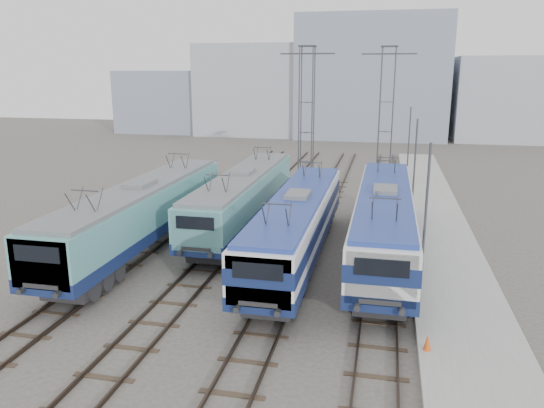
{
  "coord_description": "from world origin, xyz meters",
  "views": [
    {
      "loc": [
        6.69,
        -22.34,
        10.11
      ],
      "look_at": [
        0.31,
        7.0,
        2.5
      ],
      "focal_mm": 35.0,
      "sensor_mm": 36.0,
      "label": 1
    }
  ],
  "objects_px": {
    "catenary_tower_east": "(386,112)",
    "mast_rear": "(409,147)",
    "mast_mid": "(414,171)",
    "safety_cone": "(427,342)",
    "locomotive_far_left": "(140,212)",
    "mast_front": "(425,219)",
    "catenary_tower_west": "(306,113)",
    "locomotive_far_right": "(384,218)",
    "locomotive_center_right": "(297,222)",
    "locomotive_center_left": "(243,195)"
  },
  "relations": [
    {
      "from": "mast_front",
      "to": "catenary_tower_west",
      "type": "bearing_deg",
      "value": 113.27
    },
    {
      "from": "mast_front",
      "to": "locomotive_far_right",
      "type": "bearing_deg",
      "value": 116.19
    },
    {
      "from": "mast_front",
      "to": "mast_mid",
      "type": "height_order",
      "value": "same"
    },
    {
      "from": "locomotive_center_right",
      "to": "catenary_tower_east",
      "type": "relative_size",
      "value": 1.49
    },
    {
      "from": "locomotive_center_left",
      "to": "mast_rear",
      "type": "xyz_separation_m",
      "value": [
        10.85,
        16.14,
        1.26
      ]
    },
    {
      "from": "mast_front",
      "to": "mast_rear",
      "type": "relative_size",
      "value": 1.0
    },
    {
      "from": "locomotive_center_right",
      "to": "locomotive_far_right",
      "type": "xyz_separation_m",
      "value": [
        4.5,
        1.43,
        0.1
      ]
    },
    {
      "from": "locomotive_far_left",
      "to": "mast_rear",
      "type": "xyz_separation_m",
      "value": [
        15.35,
        21.66,
        1.18
      ]
    },
    {
      "from": "locomotive_far_right",
      "to": "catenary_tower_west",
      "type": "distance_m",
      "value": 18.09
    },
    {
      "from": "locomotive_center_right",
      "to": "catenary_tower_east",
      "type": "bearing_deg",
      "value": 77.8
    },
    {
      "from": "locomotive_far_left",
      "to": "mast_front",
      "type": "relative_size",
      "value": 2.67
    },
    {
      "from": "catenary_tower_west",
      "to": "locomotive_center_left",
      "type": "bearing_deg",
      "value": -100.5
    },
    {
      "from": "mast_front",
      "to": "catenary_tower_east",
      "type": "bearing_deg",
      "value": 95.45
    },
    {
      "from": "mast_front",
      "to": "safety_cone",
      "type": "distance_m",
      "value": 6.93
    },
    {
      "from": "mast_front",
      "to": "locomotive_far_left",
      "type": "bearing_deg",
      "value": 171.32
    },
    {
      "from": "mast_rear",
      "to": "safety_cone",
      "type": "xyz_separation_m",
      "value": [
        -0.1,
        -30.3,
        -2.9
      ]
    },
    {
      "from": "locomotive_far_left",
      "to": "mast_mid",
      "type": "relative_size",
      "value": 2.67
    },
    {
      "from": "locomotive_center_right",
      "to": "mast_mid",
      "type": "distance_m",
      "value": 11.63
    },
    {
      "from": "mast_mid",
      "to": "safety_cone",
      "type": "distance_m",
      "value": 18.52
    },
    {
      "from": "locomotive_center_right",
      "to": "mast_front",
      "type": "xyz_separation_m",
      "value": [
        6.35,
        -2.34,
        1.22
      ]
    },
    {
      "from": "mast_front",
      "to": "safety_cone",
      "type": "relative_size",
      "value": 11.49
    },
    {
      "from": "catenary_tower_east",
      "to": "mast_mid",
      "type": "relative_size",
      "value": 1.71
    },
    {
      "from": "locomotive_center_right",
      "to": "catenary_tower_west",
      "type": "relative_size",
      "value": 1.49
    },
    {
      "from": "locomotive_far_left",
      "to": "locomotive_center_right",
      "type": "xyz_separation_m",
      "value": [
        9.0,
        -0.01,
        -0.04
      ]
    },
    {
      "from": "mast_mid",
      "to": "locomotive_center_left",
      "type": "bearing_deg",
      "value": -159.1
    },
    {
      "from": "catenary_tower_east",
      "to": "safety_cone",
      "type": "relative_size",
      "value": 19.69
    },
    {
      "from": "locomotive_center_right",
      "to": "mast_rear",
      "type": "bearing_deg",
      "value": 73.66
    },
    {
      "from": "locomotive_far_left",
      "to": "locomotive_far_right",
      "type": "relative_size",
      "value": 1.0
    },
    {
      "from": "locomotive_center_right",
      "to": "locomotive_far_right",
      "type": "distance_m",
      "value": 4.72
    },
    {
      "from": "catenary_tower_west",
      "to": "mast_front",
      "type": "distance_m",
      "value": 22.0
    },
    {
      "from": "locomotive_far_left",
      "to": "safety_cone",
      "type": "xyz_separation_m",
      "value": [
        15.25,
        -8.64,
        -1.72
      ]
    },
    {
      "from": "catenary_tower_east",
      "to": "mast_rear",
      "type": "distance_m",
      "value": 4.28
    },
    {
      "from": "locomotive_far_left",
      "to": "locomotive_center_right",
      "type": "distance_m",
      "value": 9.0
    },
    {
      "from": "catenary_tower_east",
      "to": "mast_rear",
      "type": "height_order",
      "value": "catenary_tower_east"
    },
    {
      "from": "locomotive_center_left",
      "to": "mast_rear",
      "type": "bearing_deg",
      "value": 56.1
    },
    {
      "from": "locomotive_far_left",
      "to": "catenary_tower_west",
      "type": "distance_m",
      "value": 19.39
    },
    {
      "from": "locomotive_far_left",
      "to": "mast_front",
      "type": "height_order",
      "value": "mast_front"
    },
    {
      "from": "locomotive_far_right",
      "to": "catenary_tower_east",
      "type": "relative_size",
      "value": 1.56
    },
    {
      "from": "locomotive_far_right",
      "to": "safety_cone",
      "type": "bearing_deg",
      "value": -80.13
    },
    {
      "from": "mast_front",
      "to": "mast_rear",
      "type": "bearing_deg",
      "value": 90.0
    },
    {
      "from": "locomotive_far_right",
      "to": "catenary_tower_east",
      "type": "xyz_separation_m",
      "value": [
        -0.25,
        18.24,
        4.26
      ]
    },
    {
      "from": "locomotive_center_left",
      "to": "locomotive_far_right",
      "type": "height_order",
      "value": "locomotive_far_right"
    },
    {
      "from": "locomotive_center_right",
      "to": "safety_cone",
      "type": "relative_size",
      "value": 29.31
    },
    {
      "from": "locomotive_center_right",
      "to": "catenary_tower_east",
      "type": "height_order",
      "value": "catenary_tower_east"
    },
    {
      "from": "locomotive_far_right",
      "to": "catenary_tower_west",
      "type": "height_order",
      "value": "catenary_tower_west"
    },
    {
      "from": "locomotive_far_right",
      "to": "catenary_tower_east",
      "type": "height_order",
      "value": "catenary_tower_east"
    },
    {
      "from": "locomotive_center_right",
      "to": "catenary_tower_west",
      "type": "xyz_separation_m",
      "value": [
        -2.25,
        17.66,
        4.36
      ]
    },
    {
      "from": "locomotive_center_left",
      "to": "locomotive_far_right",
      "type": "xyz_separation_m",
      "value": [
        9.0,
        -4.09,
        0.14
      ]
    },
    {
      "from": "locomotive_far_left",
      "to": "catenary_tower_west",
      "type": "height_order",
      "value": "catenary_tower_west"
    },
    {
      "from": "catenary_tower_west",
      "to": "catenary_tower_east",
      "type": "bearing_deg",
      "value": 17.1
    }
  ]
}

